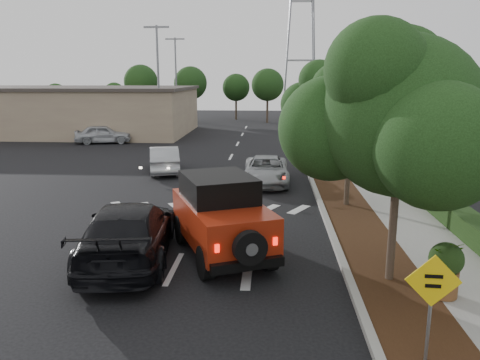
# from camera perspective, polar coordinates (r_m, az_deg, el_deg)

# --- Properties ---
(ground) EXTENTS (120.00, 120.00, 0.00)m
(ground) POSITION_cam_1_polar(r_m,az_deg,el_deg) (13.01, -8.06, -10.65)
(ground) COLOR black
(ground) RESTS_ON ground
(curb) EXTENTS (0.20, 70.00, 0.15)m
(curb) POSITION_cam_1_polar(r_m,az_deg,el_deg) (24.30, 8.52, 0.47)
(curb) COLOR #9E9B93
(curb) RESTS_ON ground
(planting_strip) EXTENTS (1.80, 70.00, 0.12)m
(planting_strip) POSITION_cam_1_polar(r_m,az_deg,el_deg) (24.41, 10.86, 0.40)
(planting_strip) COLOR black
(planting_strip) RESTS_ON ground
(sidewalk) EXTENTS (2.00, 70.00, 0.12)m
(sidewalk) POSITION_cam_1_polar(r_m,az_deg,el_deg) (24.71, 15.23, 0.33)
(sidewalk) COLOR gray
(sidewalk) RESTS_ON ground
(hedge) EXTENTS (0.80, 70.00, 0.80)m
(hedge) POSITION_cam_1_polar(r_m,az_deg,el_deg) (24.96, 18.43, 1.05)
(hedge) COLOR black
(hedge) RESTS_ON ground
(commercial_building) EXTENTS (22.00, 12.00, 4.00)m
(commercial_building) POSITION_cam_1_polar(r_m,az_deg,el_deg) (45.75, -20.34, 7.89)
(commercial_building) COLOR gray
(commercial_building) RESTS_ON ground
(transmission_tower) EXTENTS (7.00, 4.00, 28.00)m
(transmission_tower) POSITION_cam_1_polar(r_m,az_deg,el_deg) (60.01, 7.15, 7.57)
(transmission_tower) COLOR slate
(transmission_tower) RESTS_ON ground
(street_tree_near) EXTENTS (3.80, 3.80, 5.92)m
(street_tree_near) POSITION_cam_1_polar(r_m,az_deg,el_deg) (12.66, 17.67, -11.83)
(street_tree_near) COLOR black
(street_tree_near) RESTS_ON ground
(street_tree_mid) EXTENTS (3.20, 3.20, 5.32)m
(street_tree_mid) POSITION_cam_1_polar(r_m,az_deg,el_deg) (19.13, 12.80, -3.23)
(street_tree_mid) COLOR black
(street_tree_mid) RESTS_ON ground
(street_tree_far) EXTENTS (3.40, 3.40, 5.62)m
(street_tree_far) POSITION_cam_1_polar(r_m,az_deg,el_deg) (25.39, 10.59, 0.74)
(street_tree_far) COLOR black
(street_tree_far) RESTS_ON ground
(light_pole_a) EXTENTS (2.00, 0.22, 9.00)m
(light_pole_a) POSITION_cam_1_polar(r_m,az_deg,el_deg) (39.10, -9.66, 4.87)
(light_pole_a) COLOR slate
(light_pole_a) RESTS_ON ground
(light_pole_b) EXTENTS (2.00, 0.22, 9.00)m
(light_pole_b) POSITION_cam_1_polar(r_m,az_deg,el_deg) (50.96, -7.64, 6.69)
(light_pole_b) COLOR slate
(light_pole_b) RESTS_ON ground
(red_jeep) EXTENTS (3.48, 4.75, 2.32)m
(red_jeep) POSITION_cam_1_polar(r_m,az_deg,el_deg) (13.59, -2.49, -4.22)
(red_jeep) COLOR black
(red_jeep) RESTS_ON ground
(silver_suv_ahead) EXTENTS (2.18, 4.66, 1.29)m
(silver_suv_ahead) POSITION_cam_1_polar(r_m,az_deg,el_deg) (22.67, 3.20, 1.19)
(silver_suv_ahead) COLOR #94979B
(silver_suv_ahead) RESTS_ON ground
(black_suv_oncoming) EXTENTS (3.03, 5.94, 1.65)m
(black_suv_oncoming) POSITION_cam_1_polar(r_m,az_deg,el_deg) (13.59, -13.37, -6.13)
(black_suv_oncoming) COLOR black
(black_suv_oncoming) RESTS_ON ground
(silver_sedan_oncoming) EXTENTS (2.49, 4.51, 1.41)m
(silver_sedan_oncoming) POSITION_cam_1_polar(r_m,az_deg,el_deg) (25.67, -9.21, 2.52)
(silver_sedan_oncoming) COLOR #A8AAB0
(silver_sedan_oncoming) RESTS_ON ground
(parked_suv) EXTENTS (4.53, 2.75, 1.44)m
(parked_suv) POSITION_cam_1_polar(r_m,az_deg,el_deg) (37.84, -16.35, 5.39)
(parked_suv) COLOR #B6B9BE
(parked_suv) RESTS_ON ground
(speed_hump_sign) EXTENTS (0.95, 0.10, 2.03)m
(speed_hump_sign) POSITION_cam_1_polar(r_m,az_deg,el_deg) (8.97, 22.34, -12.76)
(speed_hump_sign) COLOR slate
(speed_hump_sign) RESTS_ON ground
(terracotta_planter) EXTENTS (0.78, 0.78, 1.35)m
(terracotta_planter) POSITION_cam_1_polar(r_m,az_deg,el_deg) (11.80, 23.80, -9.35)
(terracotta_planter) COLOR brown
(terracotta_planter) RESTS_ON ground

